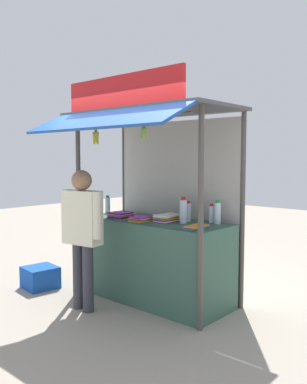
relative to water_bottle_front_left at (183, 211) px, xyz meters
name	(u,v)px	position (x,y,z in m)	size (l,w,h in m)	color
ground_plane	(154,299)	(-0.41, -0.06, -1.15)	(20.00, 20.00, 0.00)	#9E9384
stall_counter	(154,260)	(-0.41, -0.06, -0.65)	(1.94, 0.77, 1.00)	#385B4C
stall_structure	(158,169)	(-0.41, 0.02, 0.48)	(2.14, 1.58, 2.68)	#4C4742
water_bottle_front_left	(183,211)	(0.00, 0.00, 0.00)	(0.09, 0.09, 0.31)	silver
water_bottle_back_right	(108,205)	(-1.32, 0.00, -0.03)	(0.07, 0.07, 0.25)	silver
water_bottle_front_right	(188,212)	(-0.04, 0.16, -0.03)	(0.07, 0.07, 0.25)	silver
water_bottle_far_left	(217,213)	(0.33, 0.23, -0.01)	(0.08, 0.08, 0.28)	silver
water_bottle_center	(211,214)	(0.23, 0.25, -0.04)	(0.06, 0.06, 0.23)	silver
water_bottle_back_left	(183,212)	(-0.14, 0.17, -0.04)	(0.06, 0.06, 0.23)	silver
magazine_stack_mid_right	(141,219)	(-0.47, -0.22, -0.12)	(0.21, 0.29, 0.06)	yellow
magazine_stack_left	(166,218)	(-0.21, -0.05, -0.10)	(0.23, 0.31, 0.09)	blue
magazine_stack_mid_left	(121,215)	(-0.83, -0.22, -0.11)	(0.28, 0.29, 0.08)	white
magazine_stack_right	(197,227)	(0.37, -0.24, -0.12)	(0.19, 0.30, 0.04)	green
banana_bunch_rightmost	(144,133)	(-0.12, -0.55, 0.89)	(0.10, 0.10, 0.23)	#332D23
banana_bunch_inner_right	(96,138)	(-0.91, -0.55, 0.86)	(0.10, 0.10, 0.27)	#332D23
vendor_person	(82,227)	(-0.79, -0.87, -0.16)	(0.62, 0.26, 1.63)	#383842
plastic_crate	(40,277)	(-1.87, -0.74, -1.00)	(0.41, 0.41, 0.29)	#194CB2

